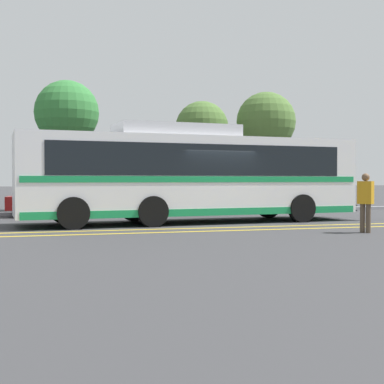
# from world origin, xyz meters

# --- Properties ---
(ground_plane) EXTENTS (220.00, 220.00, 0.00)m
(ground_plane) POSITION_xyz_m (0.00, 0.00, 0.00)
(ground_plane) COLOR #38383A
(lane_strip_0) EXTENTS (32.00, 0.20, 0.01)m
(lane_strip_0) POSITION_xyz_m (-0.69, -1.75, 0.00)
(lane_strip_0) COLOR gold
(lane_strip_0) RESTS_ON ground_plane
(lane_strip_1) EXTENTS (32.00, 0.20, 0.01)m
(lane_strip_1) POSITION_xyz_m (-0.69, -2.76, 0.00)
(lane_strip_1) COLOR gold
(lane_strip_1) RESTS_ON ground_plane
(curb_strip) EXTENTS (40.00, 0.36, 0.15)m
(curb_strip) POSITION_xyz_m (-0.69, 6.00, 0.07)
(curb_strip) COLOR #99999E
(curb_strip) RESTS_ON ground_plane
(transit_bus) EXTENTS (12.47, 3.59, 3.42)m
(transit_bus) POSITION_xyz_m (-0.71, 0.45, 1.73)
(transit_bus) COLOR white
(transit_bus) RESTS_ON ground_plane
(parked_car_1) EXTENTS (4.20, 1.92, 1.31)m
(parked_car_1) POSITION_xyz_m (-5.10, 4.99, 0.67)
(parked_car_1) COLOR maroon
(parked_car_1) RESTS_ON ground_plane
(parked_car_2) EXTENTS (4.74, 1.91, 1.30)m
(parked_car_2) POSITION_xyz_m (0.05, 5.09, 0.67)
(parked_car_2) COLOR maroon
(parked_car_2) RESTS_ON ground_plane
(pedestrian_0) EXTENTS (0.42, 0.47, 1.70)m
(pedestrian_0) POSITION_xyz_m (3.13, -4.38, 0.97)
(pedestrian_0) COLOR brown
(pedestrian_0) RESTS_ON ground_plane
(tree_0) EXTENTS (2.96, 2.96, 5.87)m
(tree_0) POSITION_xyz_m (2.72, 10.67, 4.36)
(tree_0) COLOR #513823
(tree_0) RESTS_ON ground_plane
(tree_2) EXTENTS (3.18, 3.18, 6.23)m
(tree_2) POSITION_xyz_m (5.78, 8.89, 4.61)
(tree_2) COLOR #513823
(tree_2) RESTS_ON ground_plane
(tree_3) EXTENTS (3.10, 3.10, 6.34)m
(tree_3) POSITION_xyz_m (-4.65, 8.90, 4.76)
(tree_3) COLOR #513823
(tree_3) RESTS_ON ground_plane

